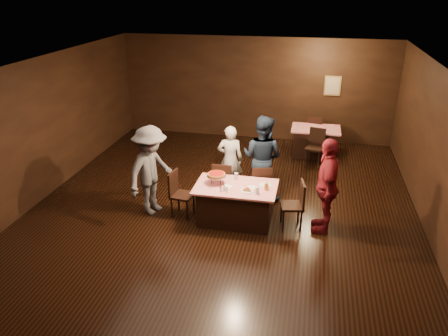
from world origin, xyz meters
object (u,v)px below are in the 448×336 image
at_px(chair_back_far, 315,132).
at_px(plate_empty, 265,185).
at_px(chair_end_left, 182,194).
at_px(pizza_stand, 216,175).
at_px(chair_end_right, 292,205).
at_px(diner_white_jacket, 230,159).
at_px(back_table, 315,142).
at_px(diner_navy_hoodie, 262,158).
at_px(main_table, 236,203).
at_px(glass_amber, 266,187).
at_px(diner_grey_knit, 151,171).
at_px(glass_front_right, 257,190).
at_px(chair_far_right, 261,185).
at_px(glass_back, 236,176).
at_px(chair_far_left, 224,182).
at_px(chair_back_near, 315,147).
at_px(diner_red_shirt, 327,186).

height_order(chair_back_far, plate_empty, chair_back_far).
distance_m(chair_end_left, plate_empty, 1.68).
bearing_deg(pizza_stand, chair_end_right, -1.91).
height_order(diner_white_jacket, pizza_stand, diner_white_jacket).
bearing_deg(chair_end_left, diner_white_jacket, -22.14).
xyz_separation_m(chair_end_right, plate_empty, (-0.55, 0.15, 0.30)).
relative_size(back_table, diner_navy_hoodie, 0.69).
bearing_deg(chair_end_right, main_table, -100.95).
xyz_separation_m(pizza_stand, glass_amber, (1.00, -0.10, -0.11)).
height_order(chair_back_far, diner_grey_knit, diner_grey_knit).
xyz_separation_m(main_table, glass_front_right, (0.45, -0.25, 0.46)).
relative_size(diner_white_jacket, glass_amber, 11.15).
height_order(main_table, chair_far_right, chair_far_right).
bearing_deg(glass_back, chair_far_left, 127.87).
bearing_deg(chair_back_near, chair_far_right, -98.80).
xyz_separation_m(diner_red_shirt, glass_back, (-1.77, 0.28, -0.09)).
xyz_separation_m(main_table, diner_navy_hoodie, (0.37, 1.14, 0.56)).
relative_size(chair_end_left, glass_amber, 6.79).
relative_size(chair_far_right, diner_grey_knit, 0.51).
relative_size(main_table, glass_front_right, 11.43).
height_order(chair_back_far, glass_back, chair_back_far).
relative_size(chair_end_left, glass_back, 6.79).
xyz_separation_m(chair_far_left, diner_grey_knit, (-1.35, -0.72, 0.46)).
bearing_deg(chair_back_near, chair_end_left, -113.84).
bearing_deg(diner_red_shirt, chair_end_right, -88.24).
height_order(diner_white_jacket, diner_red_shirt, diner_red_shirt).
height_order(diner_grey_knit, pizza_stand, diner_grey_knit).
xyz_separation_m(chair_far_left, pizza_stand, (0.00, -0.70, 0.48)).
height_order(back_table, diner_white_jacket, diner_white_jacket).
bearing_deg(chair_back_near, diner_grey_knit, -120.40).
height_order(back_table, diner_navy_hoodie, diner_navy_hoodie).
height_order(main_table, diner_navy_hoodie, diner_navy_hoodie).
bearing_deg(chair_end_right, chair_far_right, -147.93).
bearing_deg(chair_back_near, main_table, -99.95).
distance_m(main_table, diner_red_shirt, 1.80).
height_order(chair_end_left, plate_empty, chair_end_left).
distance_m(back_table, glass_front_right, 4.38).
xyz_separation_m(chair_back_near, pizza_stand, (-1.88, -3.23, 0.48)).
distance_m(chair_end_left, pizza_stand, 0.85).
bearing_deg(pizza_stand, chair_end_left, -175.91).
bearing_deg(diner_red_shirt, chair_back_far, -177.20).
bearing_deg(chair_far_right, pizza_stand, 27.41).
bearing_deg(chair_far_left, diner_grey_knit, 29.29).
height_order(glass_amber, glass_back, same).
height_order(chair_far_left, diner_white_jacket, diner_white_jacket).
bearing_deg(glass_amber, chair_far_right, 104.04).
height_order(diner_white_jacket, diner_navy_hoodie, diner_navy_hoodie).
distance_m(chair_far_right, chair_back_near, 2.75).
relative_size(main_table, glass_amber, 11.43).
height_order(chair_far_left, diner_grey_knit, diner_grey_knit).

